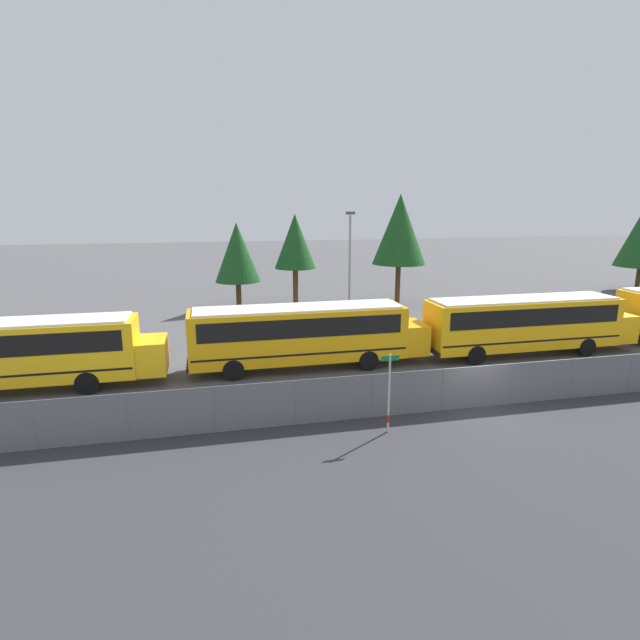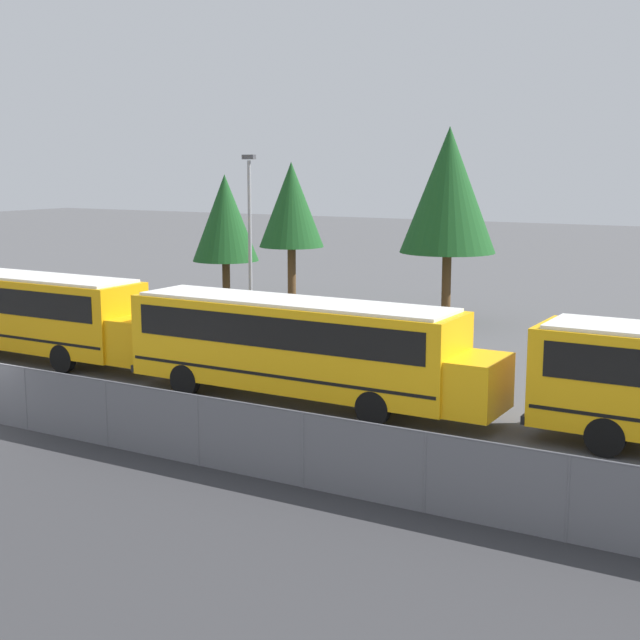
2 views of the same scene
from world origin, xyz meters
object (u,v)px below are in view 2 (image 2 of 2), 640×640
object	(u,v)px
school_bus_2	(300,342)
tree_0	(449,190)
tree_2	(291,205)
tree_1	(225,218)
light_pole	(250,238)
school_bus_1	(24,308)

from	to	relation	value
school_bus_2	tree_0	world-z (taller)	tree_0
school_bus_2	tree_2	world-z (taller)	tree_2
tree_1	tree_0	bearing A→B (deg)	-3.83
light_pole	tree_1	size ratio (longest dim) A/B	1.13
school_bus_1	tree_0	size ratio (longest dim) A/B	1.36
tree_0	tree_2	world-z (taller)	tree_0
school_bus_2	light_pole	xyz separation A→B (m)	(-8.00, 8.87, 2.39)
school_bus_2	light_pole	distance (m)	12.18
tree_0	tree_2	size ratio (longest dim) A/B	1.21
tree_0	school_bus_1	bearing A→B (deg)	-125.95
school_bus_2	tree_1	distance (m)	22.93
tree_0	tree_2	xyz separation A→B (m)	(-8.97, 0.37, -0.91)
school_bus_1	tree_2	bearing A→B (deg)	81.52
school_bus_1	tree_1	bearing A→B (deg)	97.98
school_bus_1	light_pole	world-z (taller)	light_pole
tree_1	tree_2	bearing A→B (deg)	-6.58
school_bus_2	tree_2	size ratio (longest dim) A/B	1.64
school_bus_1	tree_0	distance (m)	19.83
tree_2	school_bus_2	bearing A→B (deg)	-57.29
tree_1	light_pole	bearing A→B (deg)	-48.06
school_bus_1	tree_1	world-z (taller)	tree_1
tree_1	tree_2	size ratio (longest dim) A/B	0.91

